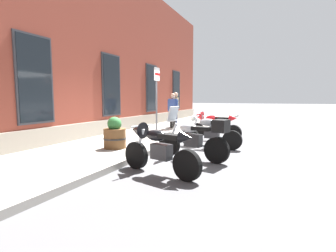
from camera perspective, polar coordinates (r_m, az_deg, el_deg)
The scene contains 12 objects.
ground_plane at distance 8.00m, azimuth -1.02°, elevation -5.20°, with size 140.00×140.00×0.00m, color #4C4C4F.
sidewalk at distance 8.76m, azimuth -10.62°, elevation -3.83°, with size 31.45×3.20×0.14m, color gray.
lane_stripe at distance 7.31m, azimuth 22.64°, elevation -6.74°, with size 31.45×0.12×0.01m, color silver.
brick_pub_facade at distance 11.95m, azimuth -30.01°, elevation 14.96°, with size 25.45×5.99×7.15m.
motorcycle_black_sport at distance 5.39m, azimuth -2.49°, elevation -4.56°, with size 0.78×1.96×1.06m.
motorcycle_silver_touring at distance 6.61m, azimuth 6.05°, elevation -2.67°, with size 0.84×2.04×1.36m.
motorcycle_grey_naked at distance 8.26m, azimuth 9.20°, elevation -1.46°, with size 0.62×1.98×1.01m.
motorcycle_red_sport at distance 9.95m, azimuth 9.82°, elevation 0.32°, with size 0.62×2.04×1.06m.
pedestrian_blue_top at distance 12.19m, azimuth 1.09°, elevation 3.81°, with size 0.29×0.58×1.65m.
pedestrian_tan_coat at distance 13.11m, azimuth 1.74°, elevation 4.16°, with size 0.65×0.29×1.72m.
parking_sign at distance 8.88m, azimuth -2.51°, elevation 7.27°, with size 0.36×0.07×2.49m.
barrel_planter at distance 7.57m, azimuth -11.66°, elevation -2.03°, with size 0.66×0.66×0.90m.
Camera 1 is at (-7.14, -3.24, 1.58)m, focal length 27.66 mm.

